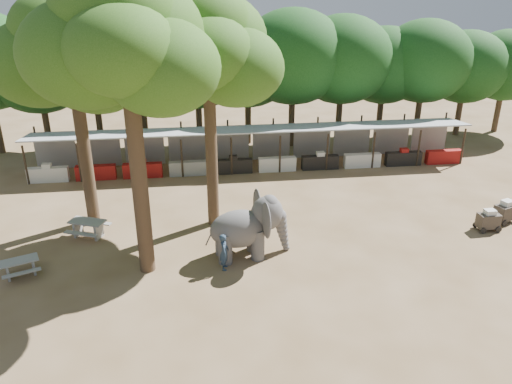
{
  "coord_description": "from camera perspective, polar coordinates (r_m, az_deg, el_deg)",
  "views": [
    {
      "loc": [
        -3.84,
        -16.53,
        11.25
      ],
      "look_at": [
        -1.0,
        5.0,
        2.0
      ],
      "focal_mm": 35.0,
      "sensor_mm": 36.0,
      "label": 1
    }
  ],
  "objects": [
    {
      "name": "ground",
      "position": [
        20.36,
        4.72,
        -10.56
      ],
      "size": [
        100.0,
        100.0,
        0.0
      ],
      "primitive_type": "plane",
      "color": "brown",
      "rests_on": "ground"
    },
    {
      "name": "vendor_stalls",
      "position": [
        32.22,
        -0.29,
        4.87
      ],
      "size": [
        28.0,
        2.99,
        2.8
      ],
      "color": "#A0A3A9",
      "rests_on": "ground"
    },
    {
      "name": "yard_tree_left",
      "position": [
        24.49,
        -20.62,
        14.52
      ],
      "size": [
        7.1,
        6.9,
        11.02
      ],
      "color": "#332316",
      "rests_on": "ground"
    },
    {
      "name": "yard_tree_center",
      "position": [
        18.97,
        -15.03,
        16.16
      ],
      "size": [
        7.1,
        6.9,
        12.04
      ],
      "color": "#332316",
      "rests_on": "ground"
    },
    {
      "name": "yard_tree_back",
      "position": [
        22.89,
        -5.93,
        16.16
      ],
      "size": [
        7.1,
        6.9,
        11.36
      ],
      "color": "#332316",
      "rests_on": "ground"
    },
    {
      "name": "backdrop_trees",
      "position": [
        36.19,
        -1.37,
        13.94
      ],
      "size": [
        46.46,
        5.95,
        8.33
      ],
      "color": "#332316",
      "rests_on": "ground"
    },
    {
      "name": "elephant",
      "position": [
        21.65,
        -0.79,
        -3.99
      ],
      "size": [
        3.71,
        2.8,
        2.79
      ],
      "rotation": [
        0.0,
        0.0,
        0.12
      ],
      "color": "#484546",
      "rests_on": "ground"
    },
    {
      "name": "handler",
      "position": [
        20.97,
        -3.65,
        -6.83
      ],
      "size": [
        0.45,
        0.62,
        1.61
      ],
      "primitive_type": "imported",
      "rotation": [
        0.0,
        0.0,
        1.45
      ],
      "color": "#26384C",
      "rests_on": "ground"
    },
    {
      "name": "picnic_table_near",
      "position": [
        22.79,
        -25.37,
        -7.59
      ],
      "size": [
        1.84,
        1.76,
        0.73
      ],
      "rotation": [
        0.0,
        0.0,
        0.38
      ],
      "color": "gray",
      "rests_on": "ground"
    },
    {
      "name": "picnic_table_far",
      "position": [
        24.87,
        -18.66,
        -3.74
      ],
      "size": [
        2.11,
        2.02,
        0.83
      ],
      "rotation": [
        0.0,
        0.0,
        -0.39
      ],
      "color": "gray",
      "rests_on": "ground"
    },
    {
      "name": "cart_front",
      "position": [
        26.68,
        25.02,
        -2.93
      ],
      "size": [
        1.13,
        0.75,
        1.08
      ],
      "rotation": [
        0.0,
        0.0,
        0.03
      ],
      "color": "#332B24",
      "rests_on": "ground"
    },
    {
      "name": "cart_back",
      "position": [
        27.93,
        26.63,
        -1.98
      ],
      "size": [
        1.4,
        1.16,
        1.17
      ],
      "rotation": [
        0.0,
        0.0,
        0.36
      ],
      "color": "#332B24",
      "rests_on": "ground"
    }
  ]
}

